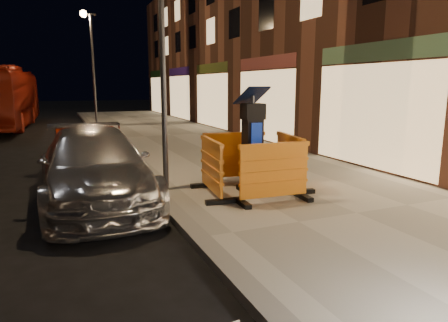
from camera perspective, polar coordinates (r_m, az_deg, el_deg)
name	(u,v)px	position (r m, az deg, el deg)	size (l,w,h in m)	color
ground_plane	(202,246)	(6.28, -3.21, -12.07)	(120.00, 120.00, 0.00)	black
sidewalk	(356,217)	(7.73, 18.38, -7.56)	(6.00, 60.00, 0.15)	gray
kerb	(202,242)	(6.25, -3.22, -11.44)	(0.30, 60.00, 0.15)	slate
parking_kiosk	(252,143)	(8.63, 4.08, 2.63)	(0.67, 0.67, 2.12)	black
barrier_front	(274,173)	(7.90, 7.18, -1.67)	(1.52, 0.63, 1.18)	orange
barrier_back	(234,157)	(9.55, 1.45, 0.60)	(1.52, 0.63, 1.18)	orange
barrier_kerbside	(212,167)	(8.33, -1.79, -0.93)	(1.52, 0.63, 1.18)	orange
barrier_bldgside	(289,161)	(9.18, 9.33, 0.03)	(1.52, 0.63, 1.18)	orange
car_silver	(97,202)	(8.92, -17.71, -5.57)	(2.12, 5.20, 1.51)	silver
car_red	(90,180)	(10.92, -18.65, -2.64)	(1.43, 4.09, 1.35)	#A6230C
bus_doubledecker	(3,128)	(26.15, -28.98, 4.16)	(2.87, 12.26, 3.41)	maroon
street_lamp_mid	(162,50)	(8.75, -8.79, 15.37)	(0.12, 0.12, 6.00)	#3F3F44
street_lamp_far	(94,71)	(23.56, -18.13, 12.07)	(0.12, 0.12, 6.00)	#3F3F44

